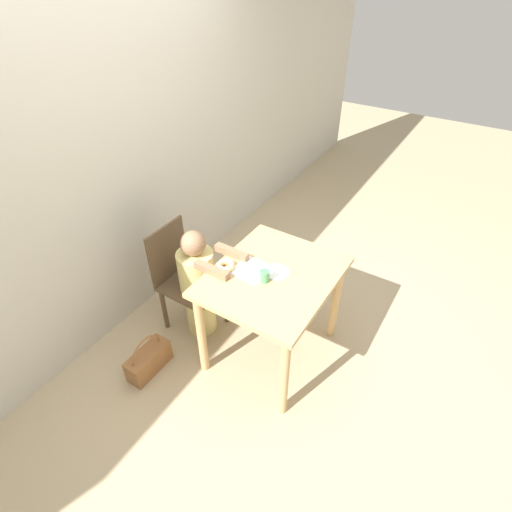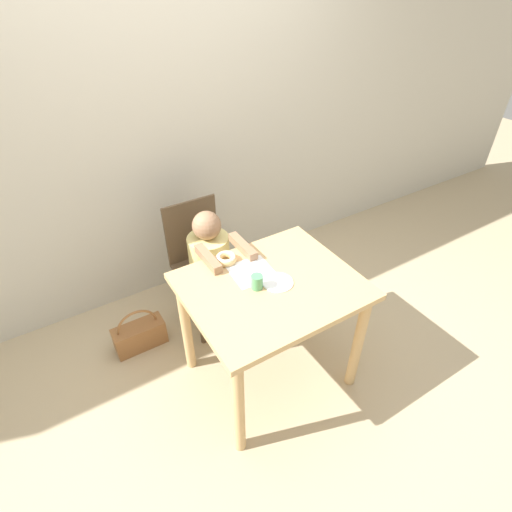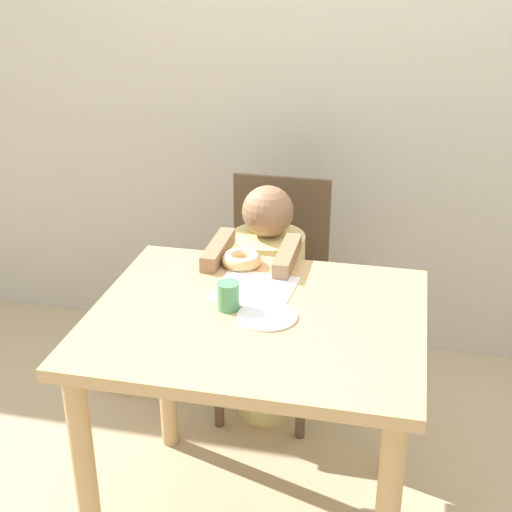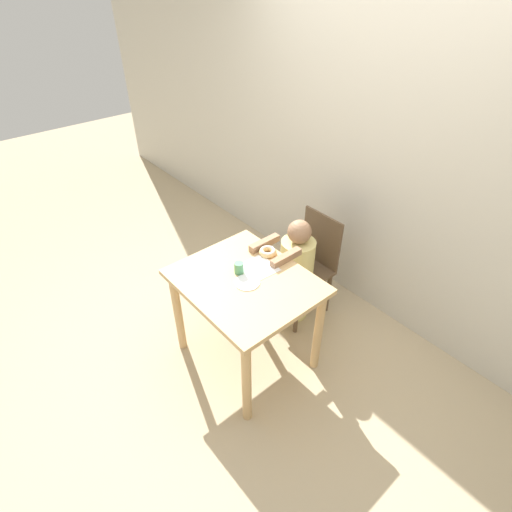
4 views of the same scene
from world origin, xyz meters
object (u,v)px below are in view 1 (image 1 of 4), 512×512
at_px(child_figure, 199,284).
at_px(donut, 226,266).
at_px(cup, 265,276).
at_px(handbag, 148,360).
at_px(chair, 185,280).

height_order(child_figure, donut, child_figure).
relative_size(donut, cup, 1.56).
relative_size(child_figure, handbag, 2.72).
relative_size(chair, cup, 10.96).
bearing_deg(handbag, child_figure, -7.69).
bearing_deg(donut, handbag, 144.96).
bearing_deg(donut, cup, -83.84).
bearing_deg(handbag, donut, -35.04).
bearing_deg(donut, child_figure, 85.17).
bearing_deg(chair, donut, -93.32).
height_order(child_figure, handbag, child_figure).
distance_m(handbag, cup, 1.07).
bearing_deg(handbag, cup, -49.88).
bearing_deg(donut, chair, 86.68).
distance_m(chair, handbag, 0.63).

